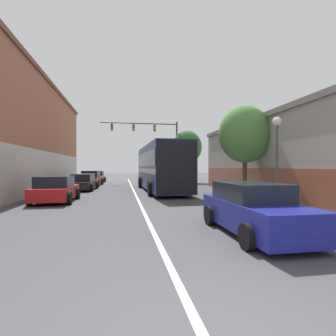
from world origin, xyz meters
name	(u,v)px	position (x,y,z in m)	size (l,w,h in m)	color
lane_center_line	(135,193)	(0.00, 16.55, 0.00)	(0.14, 45.11, 0.01)	silver
building_right_storefront	(320,153)	(10.64, 11.59, 2.67)	(6.62, 22.31, 5.11)	#9E998E
bus	(160,166)	(2.05, 18.05, 1.95)	(3.00, 11.30, 3.48)	navy
hatchback_foreground	(254,209)	(2.75, 4.66, 0.67)	(1.95, 4.23, 1.41)	navy
parked_car_left_near	(97,177)	(-3.94, 30.67, 0.63)	(1.99, 3.85, 1.35)	slate
parked_car_left_mid	(56,190)	(-4.39, 12.62, 0.66)	(2.07, 3.88, 1.38)	red
parked_car_left_far	(83,182)	(-3.98, 19.84, 0.62)	(2.10, 4.66, 1.31)	black
parked_car_left_distant	(91,179)	(-3.95, 25.13, 0.70)	(2.15, 4.01, 1.49)	red
traffic_signal_gantry	(153,137)	(2.72, 29.09, 5.48)	(9.21, 0.36, 7.35)	black
street_lamp	(277,148)	(5.74, 8.23, 2.67)	(0.38, 0.38, 4.03)	#47474C
street_tree_near	(245,134)	(6.51, 12.84, 3.86)	(3.19, 2.87, 5.63)	#4C3823
street_tree_far	(187,147)	(6.81, 28.56, 4.26)	(3.57, 3.21, 6.24)	#3D2D1E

